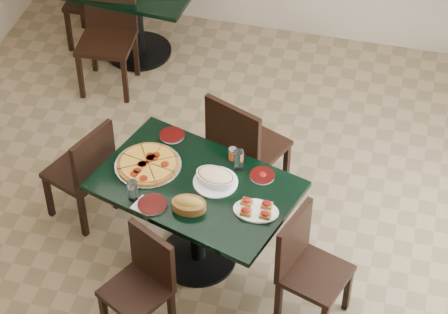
% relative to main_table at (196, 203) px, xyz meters
% --- Properties ---
extents(floor, '(5.50, 5.50, 0.00)m').
position_rel_main_table_xyz_m(floor, '(-0.03, 0.23, -0.57)').
color(floor, '#7B6446').
rests_on(floor, ground).
extents(main_table, '(1.49, 1.18, 0.75)m').
position_rel_main_table_xyz_m(main_table, '(0.00, 0.00, 0.00)').
color(main_table, black).
rests_on(main_table, floor).
extents(back_table, '(1.18, 0.90, 0.75)m').
position_rel_main_table_xyz_m(back_table, '(-1.21, 2.29, -0.04)').
color(back_table, black).
rests_on(back_table, floor).
extents(chair_far, '(0.61, 0.61, 1.00)m').
position_rel_main_table_xyz_m(chair_far, '(0.16, 0.65, -0.00)').
color(chair_far, black).
rests_on(chair_far, floor).
extents(chair_near, '(0.50, 0.50, 0.80)m').
position_rel_main_table_xyz_m(chair_near, '(-0.18, -0.62, -0.13)').
color(chair_near, black).
rests_on(chair_near, floor).
extents(chair_right, '(0.51, 0.51, 0.86)m').
position_rel_main_table_xyz_m(chair_right, '(0.81, -0.26, -0.09)').
color(chair_right, black).
rests_on(chair_right, floor).
extents(chair_left, '(0.53, 0.53, 0.87)m').
position_rel_main_table_xyz_m(chair_left, '(-0.89, 0.21, -0.09)').
color(chair_left, black).
rests_on(chair_left, floor).
extents(back_chair_near, '(0.49, 0.49, 0.97)m').
position_rel_main_table_xyz_m(back_chair_near, '(-1.30, 1.84, -0.02)').
color(back_chair_near, black).
rests_on(back_chair_near, floor).
extents(pepperoni_pizza, '(0.46, 0.46, 0.04)m').
position_rel_main_table_xyz_m(pepperoni_pizza, '(-0.36, 0.09, 0.20)').
color(pepperoni_pizza, silver).
rests_on(pepperoni_pizza, main_table).
extents(lasagna_casserole, '(0.30, 0.30, 0.09)m').
position_rel_main_table_xyz_m(lasagna_casserole, '(0.12, 0.04, 0.23)').
color(lasagna_casserole, white).
rests_on(lasagna_casserole, main_table).
extents(bread_basket, '(0.24, 0.17, 0.10)m').
position_rel_main_table_xyz_m(bread_basket, '(0.02, -0.23, 0.22)').
color(bread_basket, brown).
rests_on(bread_basket, main_table).
extents(bruschetta_platter, '(0.30, 0.21, 0.05)m').
position_rel_main_table_xyz_m(bruschetta_platter, '(0.44, -0.15, 0.21)').
color(bruschetta_platter, white).
rests_on(bruschetta_platter, main_table).
extents(side_plate_near, '(0.19, 0.19, 0.02)m').
position_rel_main_table_xyz_m(side_plate_near, '(-0.22, -0.26, 0.19)').
color(side_plate_near, white).
rests_on(side_plate_near, main_table).
extents(side_plate_far_r, '(0.17, 0.17, 0.03)m').
position_rel_main_table_xyz_m(side_plate_far_r, '(0.41, 0.18, 0.19)').
color(side_plate_far_r, white).
rests_on(side_plate_far_r, main_table).
extents(side_plate_far_l, '(0.18, 0.18, 0.02)m').
position_rel_main_table_xyz_m(side_plate_far_l, '(-0.29, 0.42, 0.19)').
color(side_plate_far_l, white).
rests_on(side_plate_far_l, main_table).
extents(napkin_setting, '(0.17, 0.17, 0.01)m').
position_rel_main_table_xyz_m(napkin_setting, '(-0.26, -0.27, 0.18)').
color(napkin_setting, silver).
rests_on(napkin_setting, main_table).
extents(water_glass_a, '(0.07, 0.07, 0.15)m').
position_rel_main_table_xyz_m(water_glass_a, '(0.24, 0.22, 0.26)').
color(water_glass_a, white).
rests_on(water_glass_a, main_table).
extents(water_glass_b, '(0.07, 0.07, 0.15)m').
position_rel_main_table_xyz_m(water_glass_b, '(-0.36, -0.23, 0.26)').
color(water_glass_b, white).
rests_on(water_glass_b, main_table).
extents(pepper_shaker, '(0.05, 0.05, 0.09)m').
position_rel_main_table_xyz_m(pepper_shaker, '(0.18, 0.30, 0.23)').
color(pepper_shaker, '#C04E14').
rests_on(pepper_shaker, main_table).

